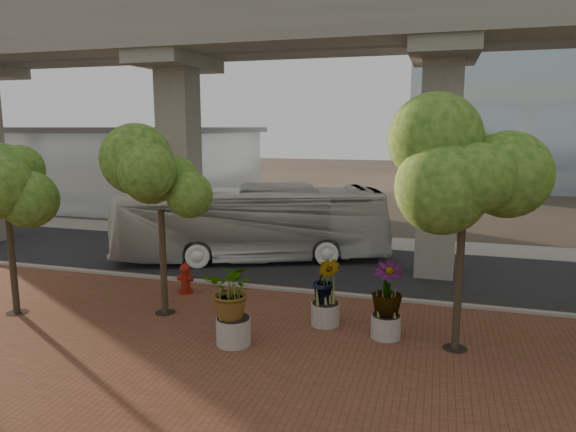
% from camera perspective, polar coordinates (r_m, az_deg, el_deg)
% --- Properties ---
extents(ground, '(160.00, 160.00, 0.00)m').
position_cam_1_polar(ground, '(22.11, -0.09, -6.75)').
color(ground, '#352F26').
rests_on(ground, ground).
extents(brick_plaza, '(70.00, 13.00, 0.06)m').
position_cam_1_polar(brick_plaza, '(15.08, -9.07, -14.92)').
color(brick_plaza, brown).
rests_on(brick_plaza, ground).
extents(asphalt_road, '(90.00, 8.00, 0.04)m').
position_cam_1_polar(asphalt_road, '(23.96, 1.28, -5.39)').
color(asphalt_road, black).
rests_on(asphalt_road, ground).
extents(curb_strip, '(70.00, 0.25, 0.16)m').
position_cam_1_polar(curb_strip, '(20.26, -1.71, -8.08)').
color(curb_strip, gray).
rests_on(curb_strip, ground).
extents(far_sidewalk, '(90.00, 3.00, 0.06)m').
position_cam_1_polar(far_sidewalk, '(29.15, 4.11, -2.63)').
color(far_sidewalk, gray).
rests_on(far_sidewalk, ground).
extents(transit_viaduct, '(72.00, 5.60, 12.40)m').
position_cam_1_polar(transit_viaduct, '(23.13, 1.35, 12.25)').
color(transit_viaduct, gray).
rests_on(transit_viaduct, ground).
extents(station_pavilion, '(23.00, 13.00, 6.30)m').
position_cam_1_polar(station_pavilion, '(44.78, -19.24, 5.34)').
color(station_pavilion, silver).
rests_on(station_pavilion, ground).
extents(transit_bus, '(13.06, 7.38, 3.58)m').
position_cam_1_polar(transit_bus, '(24.41, -4.02, -0.87)').
color(transit_bus, silver).
rests_on(transit_bus, ground).
extents(fire_hydrant, '(0.60, 0.54, 1.20)m').
position_cam_1_polar(fire_hydrant, '(20.09, -11.33, -6.77)').
color(fire_hydrant, maroon).
rests_on(fire_hydrant, ground).
extents(planter_front, '(2.25, 2.25, 2.48)m').
position_cam_1_polar(planter_front, '(15.01, -6.14, -8.67)').
color(planter_front, '#AAA699').
rests_on(planter_front, ground).
extents(planter_right, '(2.18, 2.18, 2.33)m').
position_cam_1_polar(planter_right, '(15.69, 10.93, -8.34)').
color(planter_right, '#A49E94').
rests_on(planter_right, ground).
extents(planter_left, '(2.03, 2.03, 2.24)m').
position_cam_1_polar(planter_left, '(16.44, 4.21, -7.52)').
color(planter_left, gray).
rests_on(planter_left, ground).
extents(street_tree_far_west, '(3.23, 3.23, 5.91)m').
position_cam_1_polar(street_tree_far_west, '(19.22, -28.93, 3.12)').
color(street_tree_far_west, '#403325').
rests_on(street_tree_far_west, ground).
extents(street_tree_near_west, '(3.65, 3.65, 6.29)m').
position_cam_1_polar(street_tree_near_west, '(17.29, -14.08, 4.09)').
color(street_tree_near_west, '#403325').
rests_on(street_tree_near_west, ground).
extents(street_tree_near_east, '(3.95, 3.95, 7.01)m').
position_cam_1_polar(street_tree_near_east, '(14.67, 19.13, 5.14)').
color(street_tree_near_east, '#403325').
rests_on(street_tree_near_east, ground).
extents(streetlamp_west, '(0.41, 1.21, 8.37)m').
position_cam_1_polar(streetlamp_west, '(30.77, -13.14, 6.93)').
color(streetlamp_west, '#303136').
rests_on(streetlamp_west, ground).
extents(streetlamp_east, '(0.39, 1.13, 7.77)m').
position_cam_1_polar(streetlamp_east, '(27.32, 17.56, 5.67)').
color(streetlamp_east, '#28292D').
rests_on(streetlamp_east, ground).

